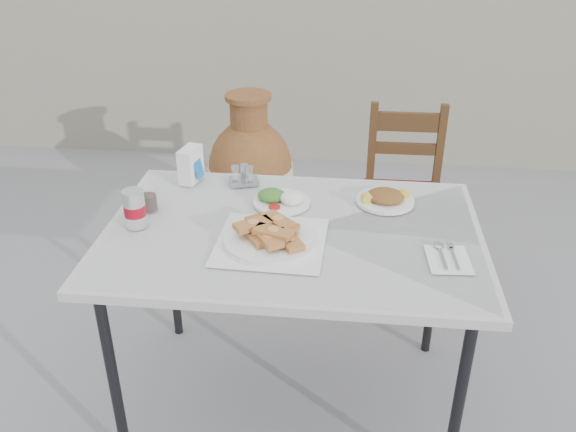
# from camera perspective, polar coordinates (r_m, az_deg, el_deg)

# --- Properties ---
(ground) EXTENTS (80.00, 80.00, 0.00)m
(ground) POSITION_cam_1_polar(r_m,az_deg,el_deg) (2.62, 1.29, -15.67)
(ground) COLOR slate
(ground) RESTS_ON ground
(cafe_table) EXTENTS (1.30, 0.88, 0.79)m
(cafe_table) POSITION_cam_1_polar(r_m,az_deg,el_deg) (2.12, 0.42, -2.52)
(cafe_table) COLOR black
(cafe_table) RESTS_ON ground
(pide_plate) EXTENTS (0.36, 0.36, 0.07)m
(pide_plate) POSITION_cam_1_polar(r_m,az_deg,el_deg) (2.00, -1.62, -1.66)
(pide_plate) COLOR white
(pide_plate) RESTS_ON cafe_table
(salad_rice_plate) EXTENTS (0.21, 0.21, 0.05)m
(salad_rice_plate) POSITION_cam_1_polar(r_m,az_deg,el_deg) (2.25, -0.66, 1.62)
(salad_rice_plate) COLOR white
(salad_rice_plate) RESTS_ON cafe_table
(salad_chopped_plate) EXTENTS (0.22, 0.22, 0.05)m
(salad_chopped_plate) POSITION_cam_1_polar(r_m,az_deg,el_deg) (2.29, 9.09, 1.70)
(salad_chopped_plate) COLOR white
(salad_chopped_plate) RESTS_ON cafe_table
(soda_can) EXTENTS (0.07, 0.07, 0.13)m
(soda_can) POSITION_cam_1_polar(r_m,az_deg,el_deg) (2.14, -14.16, 0.69)
(soda_can) COLOR silver
(soda_can) RESTS_ON cafe_table
(cola_glass) EXTENTS (0.07, 0.07, 0.09)m
(cola_glass) POSITION_cam_1_polar(r_m,az_deg,el_deg) (2.25, -12.93, 1.55)
(cola_glass) COLOR white
(cola_glass) RESTS_ON cafe_table
(napkin_holder) EXTENTS (0.09, 0.13, 0.14)m
(napkin_holder) POSITION_cam_1_polar(r_m,az_deg,el_deg) (2.44, -9.09, 4.76)
(napkin_holder) COLOR white
(napkin_holder) RESTS_ON cafe_table
(condiment_caddy) EXTENTS (0.13, 0.12, 0.08)m
(condiment_caddy) POSITION_cam_1_polar(r_m,az_deg,el_deg) (2.41, -4.20, 3.69)
(condiment_caddy) COLOR #B0B0B7
(condiment_caddy) RESTS_ON cafe_table
(cutlery_napkin) EXTENTS (0.14, 0.18, 0.01)m
(cutlery_napkin) POSITION_cam_1_polar(r_m,az_deg,el_deg) (2.00, 14.66, -3.71)
(cutlery_napkin) COLOR white
(cutlery_napkin) RESTS_ON cafe_table
(chair) EXTENTS (0.40, 0.40, 0.89)m
(chair) POSITION_cam_1_polar(r_m,az_deg,el_deg) (3.10, 10.79, 1.97)
(chair) COLOR #37220F
(chair) RESTS_ON ground
(terracotta_urn) EXTENTS (0.49, 0.49, 0.85)m
(terracotta_urn) POSITION_cam_1_polar(r_m,az_deg,el_deg) (3.47, -3.52, 4.16)
(terracotta_urn) COLOR brown
(terracotta_urn) RESTS_ON ground
(back_wall) EXTENTS (6.00, 0.25, 1.20)m
(back_wall) POSITION_cam_1_polar(r_m,az_deg,el_deg) (4.54, 4.42, 12.84)
(back_wall) COLOR gray
(back_wall) RESTS_ON ground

